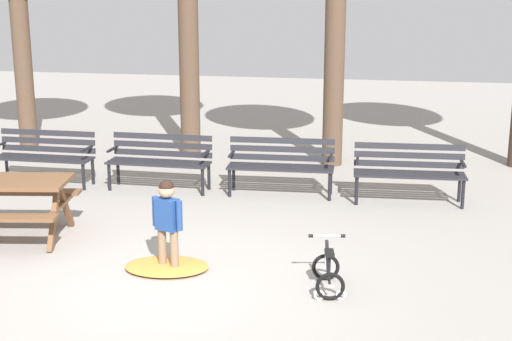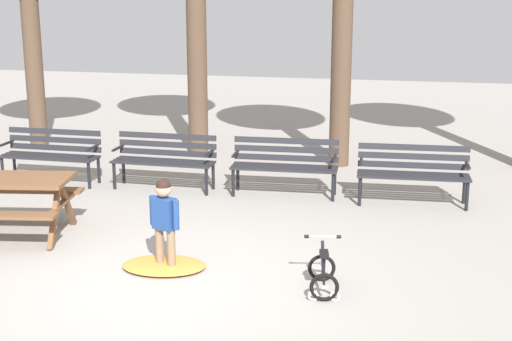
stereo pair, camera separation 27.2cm
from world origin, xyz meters
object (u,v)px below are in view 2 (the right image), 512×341
at_px(park_bench_far_left, 52,151).
at_px(kids_bicycle, 323,273).
at_px(park_bench_left, 165,156).
at_px(park_bench_far_right, 413,169).
at_px(child_standing, 164,217).
at_px(park_bench_right, 285,162).

distance_m(park_bench_far_left, kids_bicycle, 5.92).
distance_m(park_bench_left, park_bench_far_right, 3.79).
distance_m(park_bench_far_right, kids_bicycle, 3.55).
xyz_separation_m(child_standing, kids_bicycle, (1.80, -0.21, -0.42)).
distance_m(park_bench_left, child_standing, 3.42).
bearing_deg(child_standing, kids_bicycle, -6.61).
bearing_deg(park_bench_far_right, kids_bicycle, -103.73).
bearing_deg(kids_bicycle, park_bench_right, 106.87).
relative_size(park_bench_right, kids_bicycle, 2.68).
height_order(park_bench_left, child_standing, child_standing).
bearing_deg(park_bench_far_right, park_bench_left, -179.84).
bearing_deg(park_bench_far_left, child_standing, -46.01).
xyz_separation_m(park_bench_left, kids_bicycle, (2.95, -3.43, -0.31)).
distance_m(park_bench_far_left, child_standing, 4.40).
height_order(park_bench_left, park_bench_right, same).
xyz_separation_m(park_bench_left, child_standing, (1.15, -3.22, 0.11)).
distance_m(park_bench_far_right, child_standing, 4.17).
distance_m(park_bench_right, child_standing, 3.37).
bearing_deg(child_standing, park_bench_far_left, 133.99).
distance_m(park_bench_right, park_bench_far_right, 1.90).
xyz_separation_m(park_bench_right, kids_bicycle, (1.06, -3.49, -0.31)).
bearing_deg(park_bench_right, park_bench_far_right, -1.59).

